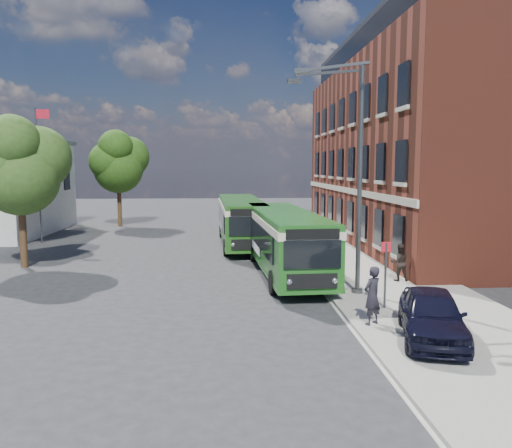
{
  "coord_description": "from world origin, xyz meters",
  "views": [
    {
      "loc": [
        -0.02,
        -21.2,
        5.17
      ],
      "look_at": [
        1.53,
        4.38,
        2.2
      ],
      "focal_mm": 35.0,
      "sensor_mm": 36.0,
      "label": 1
    }
  ],
  "objects": [
    {
      "name": "brick_office",
      "position": [
        14.0,
        12.0,
        6.97
      ],
      "size": [
        12.1,
        26.0,
        14.2
      ],
      "color": "maroon",
      "rests_on": "ground"
    },
    {
      "name": "ground",
      "position": [
        0.0,
        0.0,
        0.0
      ],
      "size": [
        120.0,
        120.0,
        0.0
      ],
      "primitive_type": "plane",
      "color": "#29292B",
      "rests_on": "ground"
    },
    {
      "name": "parked_car",
      "position": [
        5.94,
        -7.46,
        0.88
      ],
      "size": [
        2.82,
        4.61,
        1.46
      ],
      "primitive_type": "imported",
      "rotation": [
        0.0,
        0.0,
        -0.27
      ],
      "color": "black",
      "rests_on": "pavement"
    },
    {
      "name": "street_lamp",
      "position": [
        4.84,
        -2.0,
        4.79
      ],
      "size": [
        2.96,
        2.38,
        9.0
      ],
      "color": "#3A3D3F",
      "rests_on": "ground"
    },
    {
      "name": "kerb_line",
      "position": [
        3.95,
        8.0,
        0.01
      ],
      "size": [
        0.12,
        48.0,
        0.01
      ],
      "primitive_type": "cube",
      "color": "beige",
      "rests_on": "ground"
    },
    {
      "name": "tree_mid",
      "position": [
        -13.42,
        12.13,
        5.36
      ],
      "size": [
        4.68,
        4.45,
        7.9
      ],
      "color": "#342213",
      "rests_on": "ground"
    },
    {
      "name": "pedestrian_b",
      "position": [
        7.57,
        -0.07,
        0.97
      ],
      "size": [
        0.84,
        0.68,
        1.65
      ],
      "primitive_type": "imported",
      "rotation": [
        0.0,
        0.0,
        3.07
      ],
      "color": "black",
      "rests_on": "pavement"
    },
    {
      "name": "pavement",
      "position": [
        7.0,
        8.0,
        0.07
      ],
      "size": [
        6.0,
        48.0,
        0.15
      ],
      "primitive_type": "cube",
      "color": "gray",
      "rests_on": "ground"
    },
    {
      "name": "bus_front",
      "position": [
        2.81,
        2.52,
        1.83
      ],
      "size": [
        3.22,
        11.98,
        3.02
      ],
      "color": "#1E5A1B",
      "rests_on": "ground"
    },
    {
      "name": "tree_left",
      "position": [
        -10.33,
        4.65,
        5.21
      ],
      "size": [
        4.55,
        4.33,
        7.68
      ],
      "color": "#342213",
      "rests_on": "ground"
    },
    {
      "name": "bus_stop_sign",
      "position": [
        5.6,
        -4.2,
        1.51
      ],
      "size": [
        0.35,
        0.08,
        2.52
      ],
      "color": "#3A3D3F",
      "rests_on": "ground"
    },
    {
      "name": "tree_right",
      "position": [
        -9.15,
        22.4,
        5.58
      ],
      "size": [
        4.88,
        4.64,
        8.23
      ],
      "color": "#342213",
      "rests_on": "ground"
    },
    {
      "name": "flagpole",
      "position": [
        -12.45,
        13.0,
        4.94
      ],
      "size": [
        0.95,
        0.1,
        9.0
      ],
      "color": "#3A3D3F",
      "rests_on": "ground"
    },
    {
      "name": "pedestrian_a",
      "position": [
        4.6,
        -6.0,
        1.09
      ],
      "size": [
        0.82,
        0.76,
        1.88
      ],
      "primitive_type": "imported",
      "rotation": [
        0.0,
        0.0,
        3.75
      ],
      "color": "black",
      "rests_on": "pavement"
    },
    {
      "name": "bus_rear",
      "position": [
        0.95,
        11.76,
        1.83
      ],
      "size": [
        3.08,
        12.67,
        3.02
      ],
      "color": "#205217",
      "rests_on": "ground"
    }
  ]
}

